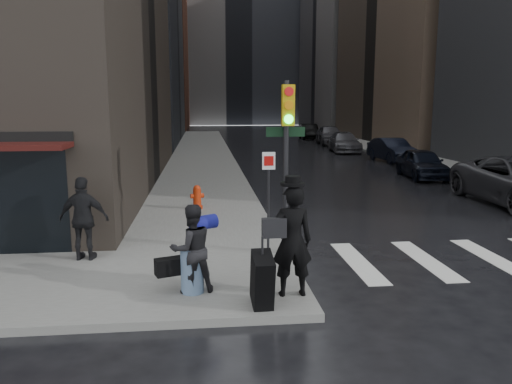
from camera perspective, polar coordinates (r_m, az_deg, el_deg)
ground at (r=10.15m, az=-6.17°, el=-10.39°), size 140.00×140.00×0.00m
sidewalk_left at (r=36.68m, az=-6.16°, el=4.65°), size 4.00×50.00×0.15m
sidewalk_right at (r=39.06m, az=14.13°, el=4.73°), size 3.00×50.00×0.15m
bldg_left_far at (r=73.31m, az=-17.05°, el=17.12°), size 22.00×20.00×26.00m
bldg_right_far at (r=72.87m, az=15.52°, el=16.84°), size 22.00×20.00×25.00m
bldg_distant at (r=88.59m, az=-2.27°, el=18.21°), size 40.00×12.00×32.00m
man_overcoat at (r=8.77m, az=3.45°, el=-6.27°), size 1.14×1.13×2.20m
man_jeans at (r=9.09m, az=-7.42°, el=-6.44°), size 1.19×0.85×1.63m
man_greycoat at (r=11.49m, az=-19.07°, el=-2.90°), size 1.13×0.60×1.84m
traffic_light at (r=11.04m, az=3.35°, el=5.47°), size 0.97×0.43×3.88m
fire_hydrant at (r=16.30m, az=-6.74°, el=-0.72°), size 0.45×0.34×0.78m
parked_car_1 at (r=25.15m, az=18.44°, el=3.12°), size 2.06×4.27×1.41m
parked_car_2 at (r=31.61m, az=15.28°, el=4.65°), size 1.81×4.46×1.44m
parked_car_3 at (r=37.49m, az=10.06°, el=5.63°), size 2.41×4.99×1.40m
parked_car_4 at (r=43.99m, az=8.40°, el=6.49°), size 2.37×5.03×1.67m
parked_car_5 at (r=50.31m, az=6.07°, el=6.89°), size 1.84×4.63×1.50m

